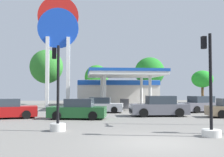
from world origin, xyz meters
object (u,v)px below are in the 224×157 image
(traffic_signal_2, at_px, (57,110))
(tree_2, at_px, (96,77))
(station_pole_sign, at_px, (58,35))
(tree_3, at_px, (150,72))
(car_5, at_px, (78,110))
(car_0, at_px, (159,107))
(car_1, at_px, (8,109))
(car_4, at_px, (202,105))
(car_3, at_px, (102,106))
(tree_1, at_px, (47,67))
(tree_4, at_px, (202,79))
(traffic_signal_1, at_px, (210,111))

(traffic_signal_2, xyz_separation_m, tree_2, (3.30, 26.03, 2.97))
(station_pole_sign, distance_m, tree_3, 15.48)
(station_pole_sign, bearing_deg, car_5, -78.29)
(station_pole_sign, bearing_deg, car_0, -50.41)
(car_1, bearing_deg, tree_2, 68.99)
(car_4, xyz_separation_m, tree_3, (-1.28, 15.03, 4.18))
(car_3, distance_m, tree_1, 16.71)
(car_0, xyz_separation_m, tree_4, (11.63, 17.25, 2.98))
(car_3, distance_m, traffic_signal_2, 11.54)
(car_5, height_order, tree_2, tree_2)
(car_0, height_order, car_1, car_0)
(car_0, bearing_deg, tree_2, 102.11)
(car_1, distance_m, tree_4, 29.34)
(traffic_signal_1, xyz_separation_m, tree_4, (12.04, 26.81, 2.57))
(car_3, bearing_deg, tree_1, 115.71)
(car_1, xyz_separation_m, tree_2, (7.45, 19.39, 3.37))
(tree_3, bearing_deg, tree_2, 177.85)
(tree_1, relative_size, tree_2, 1.36)
(car_0, distance_m, tree_4, 21.02)
(car_5, xyz_separation_m, traffic_signal_1, (6.01, -8.08, 0.49))
(car_1, relative_size, traffic_signal_2, 0.99)
(car_5, distance_m, tree_1, 20.99)
(car_3, relative_size, car_4, 0.92)
(tree_3, bearing_deg, car_3, -119.55)
(traffic_signal_1, bearing_deg, tree_3, 81.19)
(traffic_signal_1, relative_size, tree_2, 0.79)
(car_4, bearing_deg, car_1, -166.35)
(car_3, distance_m, car_5, 5.82)
(tree_2, distance_m, tree_3, 8.04)
(car_1, distance_m, car_5, 5.15)
(car_4, distance_m, tree_4, 15.46)
(station_pole_sign, relative_size, car_5, 3.06)
(car_5, relative_size, traffic_signal_2, 1.00)
(car_1, xyz_separation_m, car_4, (16.71, 4.06, 0.03))
(car_1, xyz_separation_m, tree_4, (23.12, 17.79, 3.06))
(car_4, relative_size, traffic_signal_2, 1.04)
(station_pole_sign, distance_m, tree_2, 10.42)
(traffic_signal_1, height_order, traffic_signal_2, traffic_signal_1)
(car_0, height_order, tree_2, tree_2)
(car_3, xyz_separation_m, tree_1, (-6.94, 14.41, 4.83))
(car_5, relative_size, tree_4, 0.86)
(car_0, distance_m, tree_2, 19.55)
(traffic_signal_1, distance_m, tree_2, 28.78)
(tree_1, xyz_separation_m, tree_4, (22.90, -1.12, -1.75))
(traffic_signal_2, distance_m, tree_3, 28.35)
(car_0, bearing_deg, tree_4, 56.00)
(car_4, relative_size, tree_1, 0.57)
(car_4, xyz_separation_m, tree_4, (6.41, 13.74, 3.03))
(car_5, bearing_deg, car_1, 169.54)
(car_1, relative_size, car_3, 1.03)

